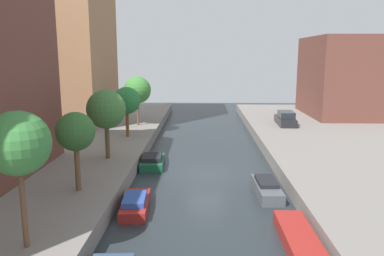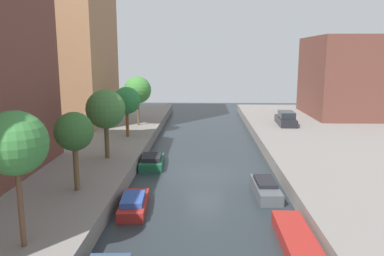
{
  "view_description": "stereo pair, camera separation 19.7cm",
  "coord_description": "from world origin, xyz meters",
  "px_view_note": "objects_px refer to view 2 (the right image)",
  "views": [
    {
      "loc": [
        -0.28,
        -26.44,
        8.46
      ],
      "look_at": [
        -1.27,
        9.95,
        1.49
      ],
      "focal_mm": 35.71,
      "sensor_mm": 36.0,
      "label": 1
    },
    {
      "loc": [
        -0.09,
        -26.44,
        8.46
      ],
      "look_at": [
        -1.27,
        9.95,
        1.49
      ],
      "focal_mm": 35.71,
      "sensor_mm": 36.0,
      "label": 2
    }
  ],
  "objects_px": {
    "street_tree_0": "(15,144)",
    "street_tree_4": "(138,90)",
    "parked_car": "(286,119)",
    "moored_boat_left_2": "(134,204)",
    "street_tree_2": "(106,109)",
    "apartment_tower_far": "(58,4)",
    "moored_boat_left_3": "(152,161)",
    "moored_boat_right_1": "(296,237)",
    "street_tree_1": "(74,132)",
    "street_tree_3": "(127,101)",
    "low_block_right": "(350,77)",
    "moored_boat_right_2": "(265,188)"
  },
  "relations": [
    {
      "from": "moored_boat_left_3",
      "to": "apartment_tower_far",
      "type": "bearing_deg",
      "value": 129.64
    },
    {
      "from": "street_tree_4",
      "to": "moored_boat_left_2",
      "type": "bearing_deg",
      "value": -81.08
    },
    {
      "from": "apartment_tower_far",
      "to": "moored_boat_right_2",
      "type": "bearing_deg",
      "value": -45.75
    },
    {
      "from": "moored_boat_left_3",
      "to": "street_tree_0",
      "type": "bearing_deg",
      "value": -102.03
    },
    {
      "from": "street_tree_0",
      "to": "street_tree_1",
      "type": "height_order",
      "value": "street_tree_0"
    },
    {
      "from": "street_tree_2",
      "to": "street_tree_4",
      "type": "relative_size",
      "value": 0.96
    },
    {
      "from": "apartment_tower_far",
      "to": "moored_boat_left_2",
      "type": "distance_m",
      "value": 29.2
    },
    {
      "from": "moored_boat_right_2",
      "to": "street_tree_0",
      "type": "bearing_deg",
      "value": -141.43
    },
    {
      "from": "low_block_right",
      "to": "moored_boat_right_1",
      "type": "relative_size",
      "value": 2.67
    },
    {
      "from": "apartment_tower_far",
      "to": "street_tree_0",
      "type": "height_order",
      "value": "apartment_tower_far"
    },
    {
      "from": "street_tree_3",
      "to": "moored_boat_left_2",
      "type": "height_order",
      "value": "street_tree_3"
    },
    {
      "from": "apartment_tower_far",
      "to": "street_tree_1",
      "type": "bearing_deg",
      "value": -68.65
    },
    {
      "from": "street_tree_1",
      "to": "moored_boat_left_3",
      "type": "relative_size",
      "value": 1.16
    },
    {
      "from": "street_tree_4",
      "to": "street_tree_3",
      "type": "bearing_deg",
      "value": -90.0
    },
    {
      "from": "parked_car",
      "to": "moored_boat_right_1",
      "type": "xyz_separation_m",
      "value": [
        -4.69,
        -24.95,
        -1.3
      ]
    },
    {
      "from": "street_tree_2",
      "to": "street_tree_3",
      "type": "relative_size",
      "value": 1.09
    },
    {
      "from": "moored_boat_right_1",
      "to": "moored_boat_left_2",
      "type": "bearing_deg",
      "value": 156.02
    },
    {
      "from": "street_tree_0",
      "to": "moored_boat_left_3",
      "type": "height_order",
      "value": "street_tree_0"
    },
    {
      "from": "street_tree_2",
      "to": "parked_car",
      "type": "height_order",
      "value": "street_tree_2"
    },
    {
      "from": "apartment_tower_far",
      "to": "street_tree_2",
      "type": "height_order",
      "value": "apartment_tower_far"
    },
    {
      "from": "street_tree_2",
      "to": "street_tree_4",
      "type": "xyz_separation_m",
      "value": [
        0.0,
        13.48,
        0.18
      ]
    },
    {
      "from": "apartment_tower_far",
      "to": "moored_boat_right_1",
      "type": "xyz_separation_m",
      "value": [
        20.1,
        -26.47,
        -13.63
      ]
    },
    {
      "from": "street_tree_4",
      "to": "street_tree_2",
      "type": "bearing_deg",
      "value": -90.0
    },
    {
      "from": "moored_boat_right_1",
      "to": "moored_boat_left_3",
      "type": "bearing_deg",
      "value": 124.13
    },
    {
      "from": "parked_car",
      "to": "moored_boat_left_3",
      "type": "xyz_separation_m",
      "value": [
        -12.9,
        -12.84,
        -1.23
      ]
    },
    {
      "from": "street_tree_4",
      "to": "moored_boat_right_1",
      "type": "bearing_deg",
      "value": -65.01
    },
    {
      "from": "street_tree_0",
      "to": "street_tree_1",
      "type": "xyz_separation_m",
      "value": [
        0.0,
        6.46,
        -0.87
      ]
    },
    {
      "from": "street_tree_1",
      "to": "moored_boat_left_3",
      "type": "height_order",
      "value": "street_tree_1"
    },
    {
      "from": "parked_car",
      "to": "street_tree_2",
      "type": "bearing_deg",
      "value": -138.5
    },
    {
      "from": "street_tree_1",
      "to": "moored_boat_left_2",
      "type": "height_order",
      "value": "street_tree_1"
    },
    {
      "from": "street_tree_0",
      "to": "street_tree_4",
      "type": "relative_size",
      "value": 1.04
    },
    {
      "from": "parked_car",
      "to": "moored_boat_left_2",
      "type": "xyz_separation_m",
      "value": [
        -12.76,
        -21.36,
        -1.25
      ]
    },
    {
      "from": "street_tree_2",
      "to": "low_block_right",
      "type": "bearing_deg",
      "value": 40.06
    },
    {
      "from": "moored_boat_left_2",
      "to": "street_tree_1",
      "type": "bearing_deg",
      "value": 173.15
    },
    {
      "from": "low_block_right",
      "to": "street_tree_2",
      "type": "height_order",
      "value": "low_block_right"
    },
    {
      "from": "street_tree_0",
      "to": "parked_car",
      "type": "height_order",
      "value": "street_tree_0"
    },
    {
      "from": "street_tree_4",
      "to": "moored_boat_right_2",
      "type": "relative_size",
      "value": 1.26
    },
    {
      "from": "moored_boat_right_2",
      "to": "street_tree_4",
      "type": "bearing_deg",
      "value": 121.19
    },
    {
      "from": "street_tree_0",
      "to": "moored_boat_left_2",
      "type": "height_order",
      "value": "street_tree_0"
    },
    {
      "from": "moored_boat_right_1",
      "to": "parked_car",
      "type": "bearing_deg",
      "value": 79.35
    },
    {
      "from": "moored_boat_left_3",
      "to": "moored_boat_right_1",
      "type": "relative_size",
      "value": 0.83
    },
    {
      "from": "apartment_tower_far",
      "to": "street_tree_3",
      "type": "bearing_deg",
      "value": -42.91
    },
    {
      "from": "street_tree_2",
      "to": "moored_boat_left_2",
      "type": "xyz_separation_m",
      "value": [
        3.25,
        -7.2,
        -4.24
      ]
    },
    {
      "from": "street_tree_2",
      "to": "moored_boat_right_2",
      "type": "bearing_deg",
      "value": -22.65
    },
    {
      "from": "street_tree_0",
      "to": "parked_car",
      "type": "bearing_deg",
      "value": 59.73
    },
    {
      "from": "street_tree_1",
      "to": "low_block_right",
      "type": "bearing_deg",
      "value": 48.01
    },
    {
      "from": "moored_boat_left_3",
      "to": "moored_boat_right_1",
      "type": "height_order",
      "value": "moored_boat_left_3"
    },
    {
      "from": "street_tree_2",
      "to": "moored_boat_left_3",
      "type": "relative_size",
      "value": 1.33
    },
    {
      "from": "low_block_right",
      "to": "moored_boat_left_3",
      "type": "distance_m",
      "value": 30.22
    },
    {
      "from": "apartment_tower_far",
      "to": "moored_boat_right_1",
      "type": "bearing_deg",
      "value": -52.78
    }
  ]
}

